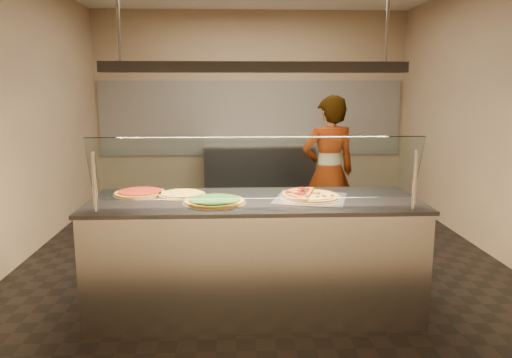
{
  "coord_description": "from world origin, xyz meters",
  "views": [
    {
      "loc": [
        -0.28,
        -5.18,
        1.81
      ],
      "look_at": [
        -0.09,
        -0.95,
        1.02
      ],
      "focal_mm": 35.0,
      "sensor_mm": 36.0,
      "label": 1
    }
  ],
  "objects_px": {
    "sneeze_guard": "(257,169)",
    "pizza_spinach": "(215,201)",
    "half_pizza_pepperoni": "(297,194)",
    "pizza_cheese": "(182,194)",
    "heat_lamp_housing": "(254,67)",
    "pizza_tomato": "(140,193)",
    "perforated_tray": "(310,198)",
    "pizza_spatula": "(179,195)",
    "serving_counter": "(255,255)",
    "worker": "(329,172)",
    "prep_table": "(259,173)",
    "half_pizza_sausage": "(324,195)"
  },
  "relations": [
    {
      "from": "sneeze_guard",
      "to": "prep_table",
      "type": "bearing_deg",
      "value": 86.9
    },
    {
      "from": "pizza_spinach",
      "to": "heat_lamp_housing",
      "type": "bearing_deg",
      "value": 21.82
    },
    {
      "from": "sneeze_guard",
      "to": "prep_table",
      "type": "distance_m",
      "value": 4.3
    },
    {
      "from": "serving_counter",
      "to": "prep_table",
      "type": "height_order",
      "value": "same"
    },
    {
      "from": "sneeze_guard",
      "to": "worker",
      "type": "xyz_separation_m",
      "value": [
        0.91,
        2.0,
        -0.37
      ]
    },
    {
      "from": "half_pizza_sausage",
      "to": "worker",
      "type": "xyz_separation_m",
      "value": [
        0.35,
        1.67,
        -0.1
      ]
    },
    {
      "from": "pizza_spatula",
      "to": "heat_lamp_housing",
      "type": "relative_size",
      "value": 0.1
    },
    {
      "from": "pizza_cheese",
      "to": "pizza_spatula",
      "type": "relative_size",
      "value": 1.83
    },
    {
      "from": "serving_counter",
      "to": "pizza_spatula",
      "type": "distance_m",
      "value": 0.78
    },
    {
      "from": "half_pizza_pepperoni",
      "to": "pizza_cheese",
      "type": "bearing_deg",
      "value": 171.64
    },
    {
      "from": "half_pizza_sausage",
      "to": "worker",
      "type": "height_order",
      "value": "worker"
    },
    {
      "from": "sneeze_guard",
      "to": "heat_lamp_housing",
      "type": "distance_m",
      "value": 0.8
    },
    {
      "from": "perforated_tray",
      "to": "pizza_tomato",
      "type": "relative_size",
      "value": 1.53
    },
    {
      "from": "half_pizza_sausage",
      "to": "worker",
      "type": "distance_m",
      "value": 1.71
    },
    {
      "from": "pizza_spinach",
      "to": "worker",
      "type": "relative_size",
      "value": 0.28
    },
    {
      "from": "pizza_spinach",
      "to": "pizza_spatula",
      "type": "distance_m",
      "value": 0.35
    },
    {
      "from": "serving_counter",
      "to": "worker",
      "type": "relative_size",
      "value": 1.52
    },
    {
      "from": "heat_lamp_housing",
      "to": "serving_counter",
      "type": "bearing_deg",
      "value": 0.0
    },
    {
      "from": "pizza_spinach",
      "to": "pizza_spatula",
      "type": "relative_size",
      "value": 2.17
    },
    {
      "from": "sneeze_guard",
      "to": "heat_lamp_housing",
      "type": "height_order",
      "value": "heat_lamp_housing"
    },
    {
      "from": "prep_table",
      "to": "worker",
      "type": "bearing_deg",
      "value": -73.09
    },
    {
      "from": "pizza_tomato",
      "to": "sneeze_guard",
      "type": "bearing_deg",
      "value": -31.22
    },
    {
      "from": "serving_counter",
      "to": "pizza_spatula",
      "type": "relative_size",
      "value": 11.62
    },
    {
      "from": "pizza_tomato",
      "to": "pizza_cheese",
      "type": "bearing_deg",
      "value": -14.32
    },
    {
      "from": "pizza_cheese",
      "to": "pizza_tomato",
      "type": "height_order",
      "value": "same"
    },
    {
      "from": "pizza_cheese",
      "to": "heat_lamp_housing",
      "type": "distance_m",
      "value": 1.17
    },
    {
      "from": "perforated_tray",
      "to": "half_pizza_sausage",
      "type": "distance_m",
      "value": 0.11
    },
    {
      "from": "pizza_tomato",
      "to": "prep_table",
      "type": "bearing_deg",
      "value": 72.3
    },
    {
      "from": "perforated_tray",
      "to": "worker",
      "type": "distance_m",
      "value": 1.73
    },
    {
      "from": "pizza_cheese",
      "to": "prep_table",
      "type": "relative_size",
      "value": 0.24
    },
    {
      "from": "serving_counter",
      "to": "pizza_spatula",
      "type": "bearing_deg",
      "value": 174.09
    },
    {
      "from": "sneeze_guard",
      "to": "pizza_cheese",
      "type": "distance_m",
      "value": 0.81
    },
    {
      "from": "half_pizza_sausage",
      "to": "pizza_tomato",
      "type": "height_order",
      "value": "half_pizza_sausage"
    },
    {
      "from": "pizza_spatula",
      "to": "serving_counter",
      "type": "bearing_deg",
      "value": -5.91
    },
    {
      "from": "prep_table",
      "to": "worker",
      "type": "xyz_separation_m",
      "value": [
        0.68,
        -2.23,
        0.39
      ]
    },
    {
      "from": "half_pizza_sausage",
      "to": "pizza_tomato",
      "type": "distance_m",
      "value": 1.51
    },
    {
      "from": "pizza_cheese",
      "to": "worker",
      "type": "xyz_separation_m",
      "value": [
        1.49,
        1.53,
        -0.09
      ]
    },
    {
      "from": "half_pizza_sausage",
      "to": "pizza_cheese",
      "type": "xyz_separation_m",
      "value": [
        -1.14,
        0.14,
        -0.01
      ]
    },
    {
      "from": "perforated_tray",
      "to": "heat_lamp_housing",
      "type": "bearing_deg",
      "value": 179.91
    },
    {
      "from": "pizza_cheese",
      "to": "sneeze_guard",
      "type": "bearing_deg",
      "value": -39.26
    },
    {
      "from": "sneeze_guard",
      "to": "pizza_tomato",
      "type": "relative_size",
      "value": 5.39
    },
    {
      "from": "serving_counter",
      "to": "half_pizza_pepperoni",
      "type": "relative_size",
      "value": 5.29
    },
    {
      "from": "half_pizza_pepperoni",
      "to": "worker",
      "type": "xyz_separation_m",
      "value": [
        0.57,
        1.66,
        -0.11
      ]
    },
    {
      "from": "pizza_spinach",
      "to": "worker",
      "type": "xyz_separation_m",
      "value": [
        1.22,
        1.79,
        -0.09
      ]
    },
    {
      "from": "serving_counter",
      "to": "prep_table",
      "type": "bearing_deg",
      "value": 86.62
    },
    {
      "from": "serving_counter",
      "to": "prep_table",
      "type": "xyz_separation_m",
      "value": [
        0.23,
        3.89,
        0.0
      ]
    },
    {
      "from": "sneeze_guard",
      "to": "pizza_spinach",
      "type": "bearing_deg",
      "value": 144.85
    },
    {
      "from": "pizza_cheese",
      "to": "perforated_tray",
      "type": "bearing_deg",
      "value": -7.56
    },
    {
      "from": "perforated_tray",
      "to": "pizza_spinach",
      "type": "xyz_separation_m",
      "value": [
        -0.75,
        -0.12,
        0.01
      ]
    },
    {
      "from": "perforated_tray",
      "to": "worker",
      "type": "xyz_separation_m",
      "value": [
        0.46,
        1.66,
        -0.08
      ]
    }
  ]
}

